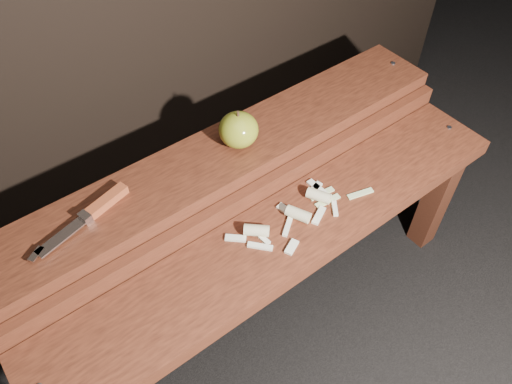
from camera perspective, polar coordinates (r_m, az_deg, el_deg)
ground at (r=1.48m, az=1.45°, el=-13.02°), size 60.00×60.00×0.00m
bench_front_tier at (r=1.15m, az=3.69°, el=-6.80°), size 1.20×0.20×0.42m
bench_rear_tier at (r=1.21m, az=-3.03°, el=1.86°), size 1.20×0.21×0.50m
apple at (r=1.14m, az=-2.01°, el=7.12°), size 0.09×0.09×0.09m
knife at (r=1.07m, az=-17.85°, el=-1.94°), size 0.24×0.08×0.02m
apple_scraps at (r=1.12m, az=4.47°, el=-2.44°), size 0.36×0.14×0.03m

